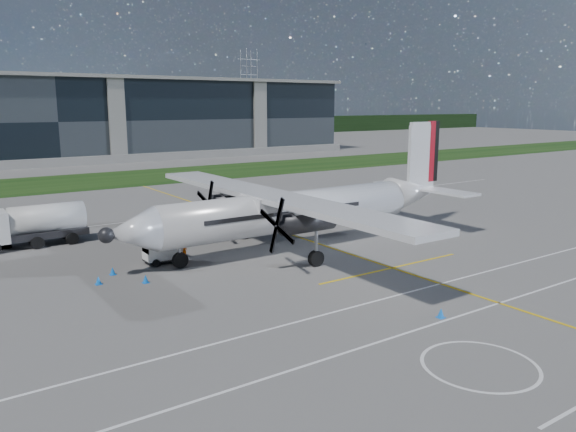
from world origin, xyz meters
TOP-DOWN VIEW (x-y plane):
  - ground at (0.00, 40.00)m, footprint 400.00×400.00m
  - grass_strip at (0.00, 48.00)m, footprint 400.00×18.00m
  - terminal_building at (0.00, 80.00)m, footprint 120.00×20.00m
  - pylon_east at (85.00, 150.00)m, footprint 9.00×4.60m
  - yellow_taxiway_centerline at (3.00, 10.00)m, footprint 0.20×70.00m
  - white_lane_line at (0.00, -14.00)m, footprint 90.00×0.15m
  - turboprop_aircraft at (1.35, 1.81)m, footprint 29.08×30.16m
  - fuel_tanker_truck at (-15.67, 13.50)m, footprint 8.18×2.66m
  - baggage_tug at (-8.79, 3.62)m, footprint 2.56×1.53m
  - ground_crew_person at (-7.53, 2.97)m, footprint 0.66×0.83m
  - safety_cone_nose_stbd at (-12.43, 2.84)m, footprint 0.36×0.36m
  - safety_cone_fwd at (-13.72, 1.41)m, footprint 0.36×0.36m
  - safety_cone_nose_port at (-11.32, 0.10)m, footprint 0.36×0.36m
  - safety_cone_stbdwing at (-0.93, 16.66)m, footprint 0.36×0.36m
  - safety_cone_portwing at (-1.21, -13.60)m, footprint 0.36×0.36m

SIDE VIEW (x-z plane):
  - ground at x=0.00m, z-range 0.00..0.00m
  - yellow_taxiway_centerline at x=3.00m, z-range 0.00..0.01m
  - white_lane_line at x=0.00m, z-range 0.00..0.01m
  - grass_strip at x=0.00m, z-range 0.00..0.04m
  - safety_cone_nose_stbd at x=-12.43m, z-range 0.00..0.50m
  - safety_cone_fwd at x=-13.72m, z-range 0.00..0.50m
  - safety_cone_nose_port at x=-11.32m, z-range 0.00..0.50m
  - safety_cone_stbdwing at x=-0.93m, z-range 0.00..0.50m
  - safety_cone_portwing at x=-1.21m, z-range 0.00..0.50m
  - baggage_tug at x=-8.79m, z-range 0.00..1.53m
  - ground_crew_person at x=-7.53m, z-range 0.00..1.81m
  - fuel_tanker_truck at x=-15.67m, z-range 0.00..3.07m
  - turboprop_aircraft at x=1.35m, z-range 0.00..9.05m
  - terminal_building at x=0.00m, z-range 0.00..15.00m
  - pylon_east at x=85.00m, z-range 0.00..30.00m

